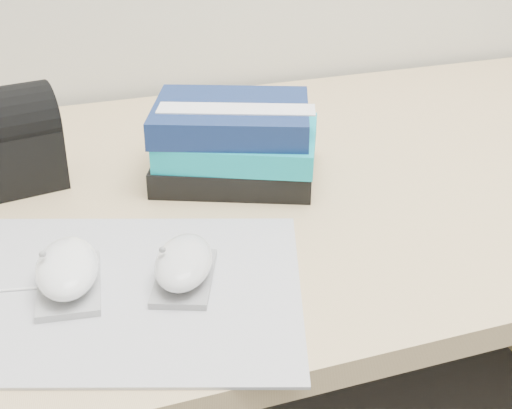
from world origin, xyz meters
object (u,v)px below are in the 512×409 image
object	(u,v)px
mouse_rear	(68,271)
pouch	(1,141)
desk	(258,290)
mouse_front	(184,265)
book_stack	(235,141)

from	to	relation	value
mouse_rear	pouch	xyz separation A→B (m)	(-0.05, 0.29, 0.04)
desk	pouch	world-z (taller)	pouch
mouse_front	book_stack	size ratio (longest dim) A/B	0.46
desk	pouch	xyz separation A→B (m)	(-0.35, 0.03, 0.30)
book_stack	pouch	distance (m)	0.31
desk	book_stack	bearing A→B (deg)	-138.79
desk	book_stack	size ratio (longest dim) A/B	5.96
mouse_front	book_stack	distance (m)	0.28
book_stack	pouch	bearing A→B (deg)	167.07
mouse_rear	mouse_front	size ratio (longest dim) A/B	1.01
mouse_front	desk	bearing A→B (deg)	57.10
desk	mouse_rear	distance (m)	0.48
desk	mouse_rear	size ratio (longest dim) A/B	12.86
pouch	mouse_rear	bearing A→B (deg)	-79.89
mouse_front	book_stack	world-z (taller)	book_stack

